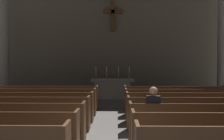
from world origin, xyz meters
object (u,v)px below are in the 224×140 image
Objects in this scene: pew_right_row_5 at (189,107)px; column_left_third at (2,26)px; pew_right_row_6 at (181,102)px; pew_right_row_3 at (214,123)px; candlestick_inner_left at (107,75)px; candlestick_outer_right at (129,75)px; pew_left_row_3 at (2,122)px; altar at (113,88)px; pew_left_row_5 at (31,107)px; pew_left_row_4 at (18,113)px; pew_right_row_7 at (175,98)px; candlestick_inner_right at (118,75)px; pew_left_row_7 at (48,97)px; pew_right_row_4 at (200,114)px; pew_left_row_6 at (40,102)px; lone_worshipper at (153,113)px; candlestick_outer_left at (96,75)px.

pew_right_row_5 is 0.53× the size of column_left_third.
pew_right_row_6 is at bearing -26.55° from column_left_third.
pew_right_row_3 is 6.17× the size of candlestick_inner_left.
pew_right_row_5 is 5.71m from candlestick_outer_right.
pew_right_row_3 is at bearing 0.00° from pew_left_row_3.
candlestick_outer_right is (-1.66, 7.61, 0.74)m from pew_right_row_3.
pew_left_row_5 is at bearing -114.84° from altar.
pew_left_row_4 is at bearing 90.00° from pew_left_row_3.
pew_right_row_7 is 6.17× the size of candlestick_outer_right.
candlestick_inner_right is at bearing 106.18° from pew_right_row_3.
altar is (2.51, 3.23, 0.06)m from pew_left_row_7.
pew_left_row_7 is at bearing 146.77° from pew_right_row_4.
pew_left_row_5 is at bearing 180.00° from pew_right_row_5.
pew_left_row_4 is at bearing -90.00° from pew_left_row_5.
candlestick_inner_left is (-0.30, 0.00, 0.68)m from altar.
candlestick_inner_left is at bearing 62.94° from pew_left_row_6.
pew_right_row_3 is 8.01m from altar.
altar reaches higher than pew_left_row_7.
pew_right_row_7 is (0.00, 2.19, 0.00)m from pew_right_row_5.
candlestick_inner_left is 0.49× the size of lone_worshipper.
pew_left_row_4 is 1.00× the size of pew_right_row_7.
pew_left_row_6 and pew_left_row_7 have the same top height.
pew_right_row_5 is at bearing 23.59° from pew_left_row_3.
candlestick_inner_right is at bearing 66.68° from pew_left_row_4.
candlestick_outer_right is (3.36, 6.51, 0.74)m from pew_left_row_4.
pew_right_row_7 is 9.16m from column_left_third.
pew_right_row_4 is 6.98m from altar.
pew_left_row_3 is 8.01m from altar.
pew_left_row_4 is 1.09m from pew_left_row_5.
lone_worshipper is (-1.42, -4.34, 0.22)m from pew_right_row_7.
pew_left_row_3 is at bearing -90.00° from pew_left_row_5.
pew_left_row_3 is 2.19m from pew_left_row_5.
candlestick_outer_right is (3.36, 3.23, 0.74)m from pew_left_row_7.
candlestick_inner_left reaches higher than pew_left_row_6.
pew_right_row_3 is 7.95m from candlestick_inner_right.
altar is 3.42× the size of candlestick_inner_right.
candlestick_outer_right is at bearing 117.19° from pew_right_row_7.
pew_left_row_5 is 5.47m from pew_right_row_7.
pew_left_row_6 and pew_right_row_4 have the same top height.
pew_left_row_7 is 1.00× the size of pew_right_row_3.
pew_left_row_3 is 1.00× the size of pew_right_row_5.
altar is (-2.51, 6.51, 0.06)m from pew_right_row_4.
pew_right_row_5 is 1.00× the size of pew_right_row_6.
pew_left_row_7 is 1.80× the size of altar.
pew_left_row_3 is at bearing -108.25° from altar.
pew_left_row_5 is 1.00× the size of pew_left_row_7.
altar is at bearing 2.97° from column_left_third.
pew_left_row_6 is 4.69m from candlestick_outer_left.
pew_right_row_4 is at bearing -62.72° from candlestick_outer_left.
candlestick_inner_right is (-2.21, 7.61, 0.74)m from pew_right_row_3.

